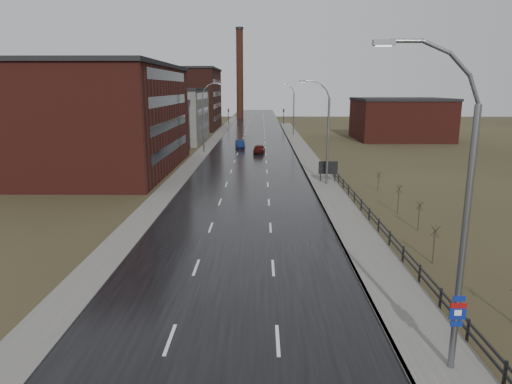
{
  "coord_description": "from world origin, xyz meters",
  "views": [
    {
      "loc": [
        1.58,
        -13.49,
        10.54
      ],
      "look_at": [
        1.19,
        19.41,
        3.0
      ],
      "focal_mm": 32.0,
      "sensor_mm": 36.0,
      "label": 1
    }
  ],
  "objects_px": {
    "car_near": "(240,145)",
    "streetlight_main": "(457,218)",
    "car_far": "(259,149)",
    "billboard": "(328,168)"
  },
  "relations": [
    {
      "from": "streetlight_main",
      "to": "car_far",
      "type": "distance_m",
      "value": 59.74
    },
    {
      "from": "streetlight_main",
      "to": "car_far",
      "type": "bearing_deg",
      "value": 97.01
    },
    {
      "from": "car_near",
      "to": "car_far",
      "type": "xyz_separation_m",
      "value": [
        3.43,
        -6.04,
        0.03
      ]
    },
    {
      "from": "car_far",
      "to": "streetlight_main",
      "type": "bearing_deg",
      "value": 101.96
    },
    {
      "from": "billboard",
      "to": "car_near",
      "type": "bearing_deg",
      "value": 110.71
    },
    {
      "from": "billboard",
      "to": "car_far",
      "type": "relative_size",
      "value": 0.59
    },
    {
      "from": "car_near",
      "to": "streetlight_main",
      "type": "bearing_deg",
      "value": -86.88
    },
    {
      "from": "car_near",
      "to": "car_far",
      "type": "relative_size",
      "value": 1.0
    },
    {
      "from": "streetlight_main",
      "to": "car_far",
      "type": "height_order",
      "value": "streetlight_main"
    },
    {
      "from": "streetlight_main",
      "to": "car_near",
      "type": "bearing_deg",
      "value": 99.32
    }
  ]
}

